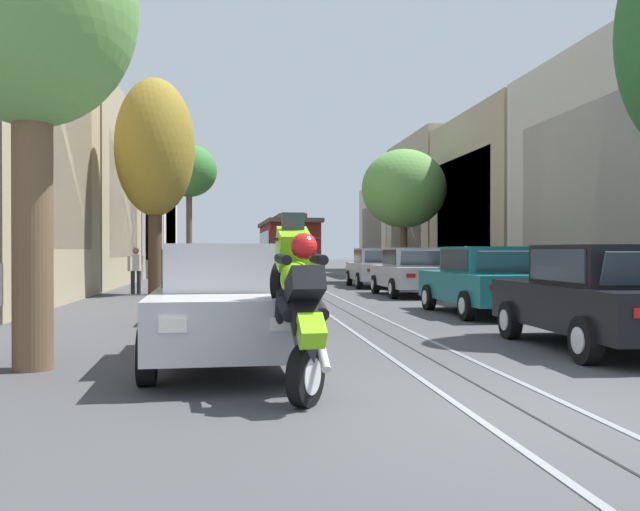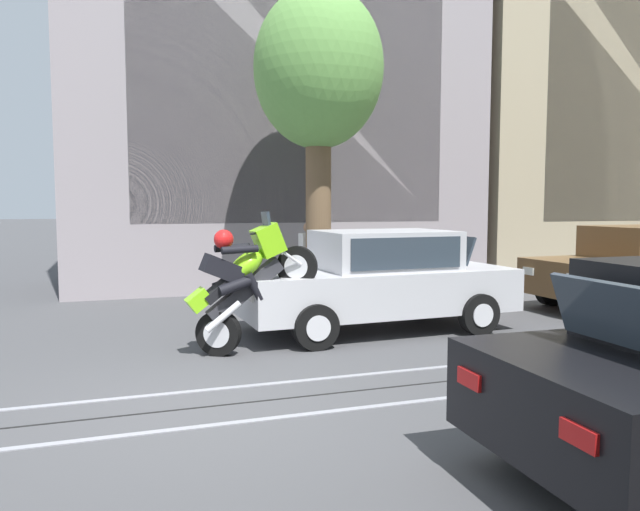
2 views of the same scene
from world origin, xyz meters
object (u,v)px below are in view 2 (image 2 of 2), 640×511
at_px(pedestrian_on_left_pavement, 309,257).
at_px(parked_car_silver_near_left, 378,280).
at_px(motorcycle_with_rider, 243,280).
at_px(street_tree_kerb_left_near, 318,75).

bearing_deg(pedestrian_on_left_pavement, parked_car_silver_near_left, 3.68).
distance_m(motorcycle_with_rider, pedestrian_on_left_pavement, 4.34).
height_order(parked_car_silver_near_left, street_tree_kerb_left_near, street_tree_kerb_left_near).
relative_size(parked_car_silver_near_left, motorcycle_with_rider, 2.32).
xyz_separation_m(parked_car_silver_near_left, pedestrian_on_left_pavement, (-3.01, -0.19, 0.12)).
distance_m(parked_car_silver_near_left, pedestrian_on_left_pavement, 3.02).
bearing_deg(parked_car_silver_near_left, motorcycle_with_rider, -71.20).
bearing_deg(street_tree_kerb_left_near, motorcycle_with_rider, -33.73).
bearing_deg(parked_car_silver_near_left, pedestrian_on_left_pavement, -176.32).
xyz_separation_m(parked_car_silver_near_left, street_tree_kerb_left_near, (-2.38, -0.20, 3.64)).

